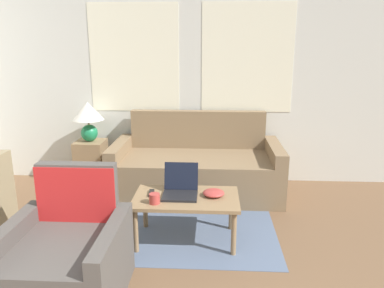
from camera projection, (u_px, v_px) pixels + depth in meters
The scene contains 11 objects.
wall_back at pixel (197, 78), 4.63m from camera, with size 6.52×0.06×2.60m.
rug at pixel (190, 213), 3.90m from camera, with size 1.65×2.02×0.01m.
couch at pixel (197, 169), 4.43m from camera, with size 1.93×0.92×0.92m.
armchair at pixel (67, 261), 2.56m from camera, with size 0.78×0.82×0.87m.
side_table at pixel (92, 163), 4.69m from camera, with size 0.35×0.35×0.56m.
table_lamp at pixel (88, 116), 4.54m from camera, with size 0.38×0.38×0.49m.
coffee_table at pixel (186, 202), 3.28m from camera, with size 0.92×0.56×0.42m.
laptop at pixel (180, 188), 3.30m from camera, with size 0.30×0.32×0.26m.
cup_navy at pixel (155, 199), 3.12m from camera, with size 0.09×0.09×0.09m.
snack_bowl at pixel (214, 193), 3.28m from camera, with size 0.19×0.19×0.06m.
tv_remote at pixel (151, 193), 3.32m from camera, with size 0.06×0.15×0.02m.
Camera 1 is at (0.20, -0.46, 1.69)m, focal length 35.00 mm.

